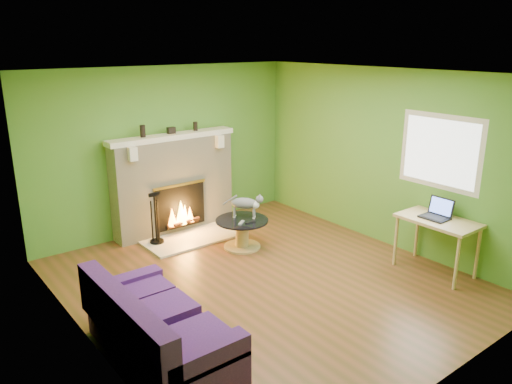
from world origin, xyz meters
The scene contains 22 objects.
floor centered at (0.00, 0.00, 0.00)m, with size 5.00×5.00×0.00m, color brown.
ceiling centered at (0.00, 0.00, 2.60)m, with size 5.00×5.00×0.00m, color white.
wall_back centered at (0.00, 2.50, 1.30)m, with size 5.00×5.00×0.00m, color #4D8F2F.
wall_front centered at (0.00, -2.50, 1.30)m, with size 5.00×5.00×0.00m, color #4D8F2F.
wall_left centered at (-2.25, 0.00, 1.30)m, with size 5.00×5.00×0.00m, color #4D8F2F.
wall_right centered at (2.25, 0.00, 1.30)m, with size 5.00×5.00×0.00m, color #4D8F2F.
window_frame centered at (2.24, -0.90, 1.55)m, with size 1.20×1.20×0.00m, color silver.
window_pane centered at (2.23, -0.90, 1.55)m, with size 1.06×1.06×0.00m, color white.
fireplace centered at (0.00, 2.32, 0.77)m, with size 2.10×0.46×1.58m.
hearth centered at (0.00, 1.80, 0.01)m, with size 1.50×0.75×0.03m, color beige.
mantel centered at (0.00, 2.30, 1.54)m, with size 2.10×0.28×0.08m, color white.
sofa centered at (-1.86, -0.64, 0.31)m, with size 0.85×1.78×0.80m.
coffee_table centered at (0.41, 1.06, 0.25)m, with size 0.78×0.78×0.44m.
desk centered at (1.95, -1.16, 0.65)m, with size 0.58×1.00×0.74m.
cat centered at (0.49, 1.11, 0.62)m, with size 0.21×0.58×0.37m, color slate, non-canonical shape.
remote_silver centered at (0.31, 0.94, 0.45)m, with size 0.17×0.04×0.02m, color gray.
remote_black centered at (0.43, 0.88, 0.45)m, with size 0.16×0.04×0.02m, color black.
laptop centered at (1.93, -1.11, 0.87)m, with size 0.30×0.35×0.26m, color black, non-canonical shape.
fire_tools centered at (-0.53, 1.95, 0.43)m, with size 0.21×0.21×0.79m, color black, non-canonical shape.
mantel_vase_left centered at (-0.47, 2.33, 1.67)m, with size 0.08×0.08×0.18m, color black.
mantel_vase_right centered at (0.44, 2.33, 1.65)m, with size 0.07×0.07×0.14m, color black.
mantel_box centered at (0.00, 2.33, 1.63)m, with size 0.12×0.08×0.10m, color black.
Camera 1 is at (-3.65, -4.49, 2.97)m, focal length 35.00 mm.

